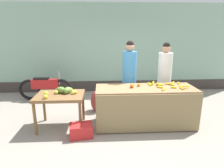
{
  "coord_description": "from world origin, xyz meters",
  "views": [
    {
      "loc": [
        -0.43,
        -3.92,
        2.02
      ],
      "look_at": [
        -0.19,
        0.15,
        0.92
      ],
      "focal_mm": 30.8,
      "sensor_mm": 36.0,
      "label": 1
    }
  ],
  "objects_px": {
    "vendor_woman_white_shirt": "(164,78)",
    "produce_sack": "(96,101)",
    "parked_motorcycle": "(45,87)",
    "produce_crate": "(81,130)",
    "vendor_woman_blue_shirt": "(129,78)"
  },
  "relations": [
    {
      "from": "produce_sack",
      "to": "produce_crate",
      "type": "bearing_deg",
      "value": -102.58
    },
    {
      "from": "produce_sack",
      "to": "parked_motorcycle",
      "type": "bearing_deg",
      "value": 147.98
    },
    {
      "from": "vendor_woman_white_shirt",
      "to": "produce_sack",
      "type": "height_order",
      "value": "vendor_woman_white_shirt"
    },
    {
      "from": "parked_motorcycle",
      "to": "produce_sack",
      "type": "relative_size",
      "value": 2.9
    },
    {
      "from": "parked_motorcycle",
      "to": "produce_sack",
      "type": "distance_m",
      "value": 1.86
    },
    {
      "from": "vendor_woman_white_shirt",
      "to": "produce_crate",
      "type": "relative_size",
      "value": 4.06
    },
    {
      "from": "vendor_woman_white_shirt",
      "to": "produce_sack",
      "type": "xyz_separation_m",
      "value": [
        -1.73,
        0.1,
        -0.62
      ]
    },
    {
      "from": "parked_motorcycle",
      "to": "produce_crate",
      "type": "distance_m",
      "value": 2.62
    },
    {
      "from": "parked_motorcycle",
      "to": "produce_sack",
      "type": "height_order",
      "value": "parked_motorcycle"
    },
    {
      "from": "vendor_woman_blue_shirt",
      "to": "vendor_woman_white_shirt",
      "type": "relative_size",
      "value": 1.03
    },
    {
      "from": "parked_motorcycle",
      "to": "vendor_woman_blue_shirt",
      "type": "bearing_deg",
      "value": -26.32
    },
    {
      "from": "produce_crate",
      "to": "produce_sack",
      "type": "height_order",
      "value": "produce_sack"
    },
    {
      "from": "vendor_woman_blue_shirt",
      "to": "produce_sack",
      "type": "relative_size",
      "value": 3.32
    },
    {
      "from": "produce_sack",
      "to": "vendor_woman_white_shirt",
      "type": "bearing_deg",
      "value": -3.42
    },
    {
      "from": "vendor_woman_blue_shirt",
      "to": "parked_motorcycle",
      "type": "bearing_deg",
      "value": 153.68
    }
  ]
}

